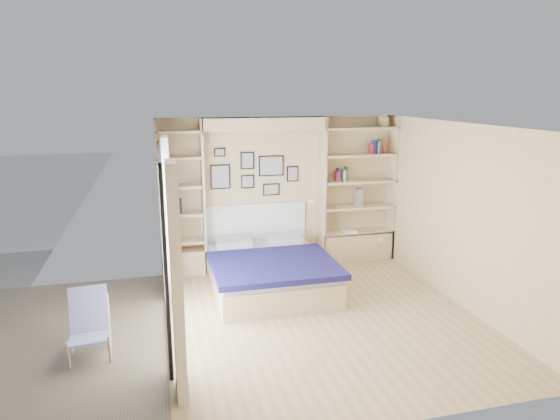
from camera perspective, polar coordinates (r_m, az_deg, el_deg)
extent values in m
plane|color=tan|center=(6.77, 4.68, -12.03)|extent=(4.50, 4.50, 0.00)
plane|color=#D7BF87|center=(8.44, -0.05, 2.12)|extent=(4.00, 0.00, 4.00)
plane|color=#D7BF87|center=(4.38, 14.57, -9.23)|extent=(4.00, 0.00, 4.00)
plane|color=#D7BF87|center=(6.01, -13.49, -2.94)|extent=(0.00, 4.50, 4.50)
plane|color=#D7BF87|center=(7.22, 20.09, -0.65)|extent=(0.00, 4.50, 4.50)
plane|color=white|center=(6.13, 5.13, 9.59)|extent=(4.50, 4.50, 0.00)
cube|color=tan|center=(8.05, -8.76, 1.41)|extent=(0.04, 0.35, 2.50)
cube|color=tan|center=(8.47, 4.84, 2.11)|extent=(0.04, 0.35, 2.50)
cube|color=tan|center=(8.05, -1.85, 9.83)|extent=(2.00, 0.35, 0.20)
cube|color=tan|center=(8.96, 12.62, 2.46)|extent=(0.04, 0.35, 2.50)
cube|color=tan|center=(8.02, -13.59, 1.14)|extent=(0.04, 0.35, 2.50)
cube|color=tan|center=(8.94, 8.67, -4.00)|extent=(1.30, 0.35, 0.50)
cube|color=tan|center=(8.31, -10.91, -5.82)|extent=(0.70, 0.35, 0.40)
cube|color=black|center=(5.81, -13.72, 6.38)|extent=(0.04, 2.08, 0.06)
cube|color=black|center=(6.45, -12.61, -13.38)|extent=(0.04, 2.08, 0.06)
cube|color=black|center=(5.09, -12.86, -7.71)|extent=(0.04, 0.06, 2.20)
cube|color=black|center=(7.03, -13.32, -1.82)|extent=(0.04, 0.06, 2.20)
cube|color=silver|center=(6.05, -13.23, -4.12)|extent=(0.01, 2.00, 2.20)
cube|color=white|center=(4.81, -11.72, -8.27)|extent=(0.10, 0.45, 2.30)
cube|color=white|center=(7.29, -12.67, -0.83)|extent=(0.10, 0.45, 2.30)
cube|color=tan|center=(8.87, 8.73, -2.46)|extent=(1.30, 0.35, 0.04)
cube|color=tan|center=(8.76, 8.83, 0.37)|extent=(1.30, 0.35, 0.04)
cube|color=tan|center=(8.67, 8.94, 3.27)|extent=(1.30, 0.35, 0.04)
cube|color=tan|center=(8.60, 9.04, 6.22)|extent=(1.30, 0.35, 0.04)
cube|color=tan|center=(8.56, 9.16, 9.21)|extent=(1.30, 0.35, 0.04)
cube|color=tan|center=(8.20, -11.02, -3.51)|extent=(0.70, 0.35, 0.04)
cube|color=tan|center=(8.09, -11.16, -0.46)|extent=(0.70, 0.35, 0.04)
cube|color=tan|center=(7.99, -11.31, 2.68)|extent=(0.70, 0.35, 0.04)
cube|color=tan|center=(7.92, -11.46, 5.88)|extent=(0.70, 0.35, 0.04)
cube|color=tan|center=(7.88, -11.59, 8.76)|extent=(0.70, 0.35, 0.04)
cube|color=tan|center=(7.59, -1.31, -7.60)|extent=(1.67, 2.09, 0.37)
cube|color=#A6ACB5|center=(7.51, -1.32, -5.94)|extent=(1.63, 2.05, 0.10)
cube|color=#151344|center=(7.16, -0.68, -6.33)|extent=(1.77, 1.46, 0.08)
cube|color=#A6ACB5|center=(8.09, -5.39, -3.72)|extent=(0.58, 0.42, 0.12)
cube|color=#A6ACB5|center=(8.25, 0.37, -3.32)|extent=(0.58, 0.42, 0.12)
cube|color=white|center=(8.43, -2.97, -1.60)|extent=(1.77, 0.04, 0.70)
cube|color=black|center=(8.18, -6.84, 3.80)|extent=(0.32, 0.02, 0.40)
cube|color=gray|center=(8.17, -6.83, 3.78)|extent=(0.28, 0.01, 0.36)
cube|color=black|center=(8.21, -3.75, 5.66)|extent=(0.22, 0.02, 0.28)
cube|color=gray|center=(8.20, -3.74, 5.65)|extent=(0.18, 0.01, 0.24)
cube|color=black|center=(8.26, -3.72, 3.26)|extent=(0.22, 0.02, 0.22)
cube|color=gray|center=(8.25, -3.70, 3.24)|extent=(0.18, 0.01, 0.18)
cube|color=black|center=(8.30, -1.02, 5.08)|extent=(0.42, 0.02, 0.34)
cube|color=gray|center=(8.29, -1.00, 5.07)|extent=(0.38, 0.01, 0.30)
cube|color=black|center=(8.37, -1.01, 2.37)|extent=(0.28, 0.02, 0.20)
cube|color=gray|center=(8.36, -0.99, 2.36)|extent=(0.24, 0.01, 0.16)
cube|color=black|center=(8.41, 1.45, 4.16)|extent=(0.20, 0.02, 0.26)
cube|color=gray|center=(8.40, 1.47, 4.15)|extent=(0.16, 0.01, 0.22)
cube|color=black|center=(8.12, -6.92, 6.58)|extent=(0.18, 0.02, 0.14)
cube|color=gray|center=(8.11, -6.91, 6.57)|extent=(0.14, 0.01, 0.10)
cylinder|color=silver|center=(8.02, -7.68, 0.45)|extent=(0.20, 0.02, 0.02)
cone|color=white|center=(8.04, -6.96, 0.35)|extent=(0.13, 0.12, 0.15)
cylinder|color=silver|center=(8.38, 4.08, 1.10)|extent=(0.20, 0.02, 0.02)
cone|color=white|center=(8.35, 3.43, 0.93)|extent=(0.13, 0.12, 0.15)
cube|color=#A51E1E|center=(8.50, 6.47, 3.86)|extent=(0.02, 0.15, 0.17)
cube|color=navy|center=(8.51, 6.69, 4.01)|extent=(0.03, 0.15, 0.21)
cube|color=#BFB28C|center=(8.54, 7.27, 3.96)|extent=(0.04, 0.15, 0.19)
cube|color=#26593F|center=(8.56, 7.58, 4.15)|extent=(0.03, 0.15, 0.24)
cube|color=#A72334|center=(8.67, 10.38, 6.89)|extent=(0.02, 0.15, 0.16)
cube|color=navy|center=(8.69, 10.67, 7.09)|extent=(0.03, 0.15, 0.22)
cube|color=black|center=(8.70, 10.81, 7.10)|extent=(0.03, 0.15, 0.22)
cube|color=tan|center=(8.71, 10.99, 7.05)|extent=(0.04, 0.15, 0.21)
cube|color=#295A39|center=(8.73, 11.30, 7.17)|extent=(0.03, 0.15, 0.25)
cube|color=#A51E1E|center=(8.75, 11.55, 7.00)|extent=(0.03, 0.15, 0.19)
cube|color=navy|center=(8.06, -11.74, 0.21)|extent=(0.02, 0.15, 0.16)
cube|color=black|center=(8.05, -11.27, 0.43)|extent=(0.03, 0.15, 0.22)
cube|color=tan|center=(8.72, 11.74, 9.80)|extent=(0.13, 0.13, 0.15)
cone|color=tan|center=(8.71, 11.78, 10.56)|extent=(0.20, 0.20, 0.08)
cube|color=slate|center=(8.72, 8.95, 1.46)|extent=(0.12, 0.12, 0.30)
cube|color=white|center=(8.76, 7.97, -2.41)|extent=(0.22, 0.16, 0.03)
cube|color=#726654|center=(6.66, -27.18, -14.04)|extent=(3.20, 4.00, 0.05)
cylinder|color=tan|center=(5.90, -23.04, -15.17)|extent=(0.04, 0.13, 0.37)
cylinder|color=tan|center=(5.87, -18.88, -14.93)|extent=(0.04, 0.13, 0.37)
cylinder|color=tan|center=(6.32, -22.81, -12.22)|extent=(0.05, 0.31, 0.61)
cylinder|color=tan|center=(6.29, -18.97, -11.99)|extent=(0.05, 0.31, 0.61)
cube|color=#292BA7|center=(6.01, -20.97, -13.59)|extent=(0.46, 0.55, 0.14)
cube|color=#292BA7|center=(6.25, -21.03, -10.44)|extent=(0.44, 0.24, 0.50)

